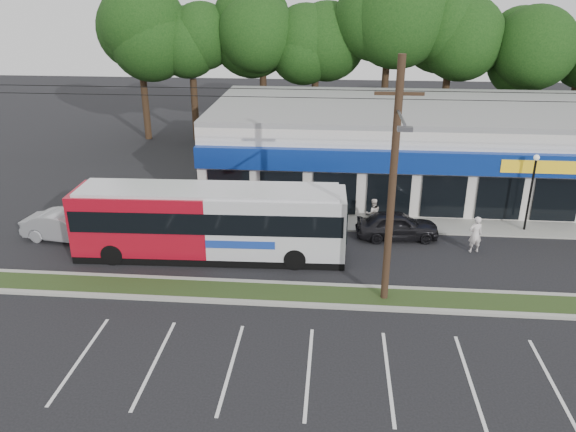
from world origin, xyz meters
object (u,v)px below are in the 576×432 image
Objects in this scene: pedestrian_a at (475,234)px; utility_pole at (389,178)px; car_silver at (67,226)px; lamp_post at (532,184)px; pedestrian_b at (373,214)px; metrobus at (210,221)px; car_dark at (397,225)px.

utility_pole is at bearing 33.66° from pedestrian_a.
lamp_post is at bearing -74.52° from car_silver.
pedestrian_b is at bearing 89.59° from utility_pole.
metrobus is (-7.91, 3.57, -3.58)m from utility_pole.
lamp_post is at bearing -82.61° from car_dark.
car_dark is at bearing 15.31° from metrobus.
pedestrian_a reaches higher than car_dark.
lamp_post is (8.17, 7.87, -2.74)m from utility_pole.
metrobus reaches higher than pedestrian_b.
pedestrian_b is at bearing 40.81° from car_dark.
utility_pole is 17.05m from car_silver.
metrobus is 8.97m from pedestrian_b.
utility_pole is 29.38× the size of pedestrian_b.
utility_pole is 8.84m from pedestrian_b.
metrobus is 7.62× the size of pedestrian_b.
pedestrian_a is at bearing -81.06° from car_silver.
lamp_post is 2.50× the size of pedestrian_b.
utility_pole is 10.97× the size of car_silver.
metrobus is at bearing 13.99° from pedestrian_b.
utility_pole is at bearing -98.76° from car_silver.
car_silver is at bearing -11.31° from pedestrian_a.
pedestrian_a is (20.61, 0.36, 0.19)m from car_silver.
car_dark is (1.26, 6.39, -4.69)m from utility_pole.
car_dark is 0.93× the size of car_silver.
utility_pole reaches higher than metrobus.
car_silver is at bearing -172.45° from lamp_post.
car_silver is 2.43× the size of pedestrian_a.
utility_pole is at bearing 76.92° from pedestrian_b.
pedestrian_b is (0.05, 7.57, -4.56)m from utility_pole.
lamp_post is 16.67m from metrobus.
car_dark is at bearing -32.19° from pedestrian_a.
pedestrian_a is at bearing 4.92° from metrobus.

